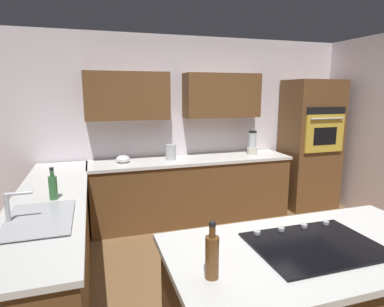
{
  "coord_description": "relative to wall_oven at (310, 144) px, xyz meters",
  "views": [
    {
      "loc": [
        1.42,
        2.46,
        1.83
      ],
      "look_at": [
        0.35,
        -0.91,
        1.14
      ],
      "focal_mm": 29.89,
      "sensor_mm": 36.0,
      "label": 1
    }
  ],
  "objects": [
    {
      "name": "countertop_back",
      "position": [
        1.95,
        -0.0,
        -0.12
      ],
      "size": [
        2.84,
        0.64,
        0.04
      ],
      "primitive_type": "cube",
      "color": "silver",
      "rests_on": "lower_cabinets_back"
    },
    {
      "name": "mixing_bowl",
      "position": [
        2.9,
        -0.03,
        -0.05
      ],
      "size": [
        0.18,
        0.18,
        0.1
      ],
      "primitive_type": "ellipsoid",
      "color": "white",
      "rests_on": "countertop_back"
    },
    {
      "name": "wall_back",
      "position": [
        1.91,
        -0.33,
        0.4
      ],
      "size": [
        6.0,
        0.44,
        2.6
      ],
      "color": "silver",
      "rests_on": "ground"
    },
    {
      "name": "oil_bottle",
      "position": [
        2.73,
        2.81,
        0.02
      ],
      "size": [
        0.07,
        0.07,
        0.3
      ],
      "color": "brown",
      "rests_on": "island_top"
    },
    {
      "name": "cooktop",
      "position": [
        2.01,
        2.68,
        -0.1
      ],
      "size": [
        0.76,
        0.56,
        0.03
      ],
      "color": "black",
      "rests_on": "island_top"
    },
    {
      "name": "countertop_side",
      "position": [
        3.67,
        1.17,
        -0.12
      ],
      "size": [
        0.64,
        2.94,
        0.04
      ],
      "primitive_type": "cube",
      "color": "silver",
      "rests_on": "lower_cabinets_side"
    },
    {
      "name": "kettle",
      "position": [
        2.25,
        -0.03,
        0.0
      ],
      "size": [
        0.15,
        0.15,
        0.21
      ],
      "primitive_type": "cylinder",
      "color": "#B7BABF",
      "rests_on": "countertop_back"
    },
    {
      "name": "island_top",
      "position": [
        2.01,
        2.68,
        -0.12
      ],
      "size": [
        1.82,
        0.93,
        0.04
      ],
      "primitive_type": "cube",
      "color": "silver",
      "rests_on": "island_base"
    },
    {
      "name": "ground_plane",
      "position": [
        1.85,
        1.72,
        -1.0
      ],
      "size": [
        14.0,
        14.0,
        0.0
      ],
      "primitive_type": "plane",
      "color": "brown"
    },
    {
      "name": "sink_unit",
      "position": [
        3.68,
        1.75,
        -0.09
      ],
      "size": [
        0.46,
        0.7,
        0.23
      ],
      "color": "#515456",
      "rests_on": "countertop_side"
    },
    {
      "name": "wall_oven",
      "position": [
        0.0,
        0.0,
        0.0
      ],
      "size": [
        0.8,
        0.66,
        2.0
      ],
      "color": "brown",
      "rests_on": "ground"
    },
    {
      "name": "dish_soap_bottle",
      "position": [
        3.62,
        1.27,
        0.01
      ],
      "size": [
        0.07,
        0.07,
        0.28
      ],
      "color": "#336B38",
      "rests_on": "countertop_side"
    },
    {
      "name": "lower_cabinets_side",
      "position": [
        3.67,
        1.17,
        -0.57
      ],
      "size": [
        0.6,
        2.9,
        0.86
      ],
      "primitive_type": "cube",
      "color": "brown",
      "rests_on": "ground"
    },
    {
      "name": "blender",
      "position": [
        1.0,
        -0.03,
        0.05
      ],
      "size": [
        0.15,
        0.15,
        0.35
      ],
      "color": "beige",
      "rests_on": "countertop_back"
    },
    {
      "name": "lower_cabinets_back",
      "position": [
        1.95,
        -0.0,
        -0.57
      ],
      "size": [
        2.8,
        0.6,
        0.86
      ],
      "primitive_type": "cube",
      "color": "brown",
      "rests_on": "ground"
    }
  ]
}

